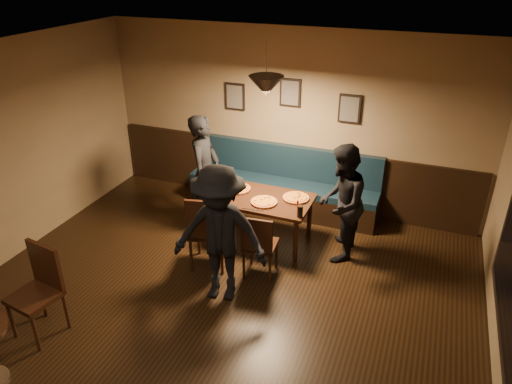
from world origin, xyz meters
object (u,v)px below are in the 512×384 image
chair_near_left (209,230)px  tabasco_bottle (298,203)px  soda_glass (300,211)px  dining_table (265,220)px  diner_front (220,235)px  diner_left (205,173)px  chair_near_right (260,243)px  diner_right (341,203)px  booth_bench (282,182)px  cafe_chair_far (34,295)px

chair_near_left → tabasco_bottle: chair_near_left is taller
tabasco_bottle → soda_glass: bearing=-67.3°
dining_table → diner_front: diner_front is taller
diner_left → soda_glass: 1.63m
dining_table → chair_near_left: bearing=-120.6°
chair_near_right → diner_right: size_ratio=0.56×
dining_table → diner_front: 1.42m
dining_table → diner_left: (-0.98, 0.12, 0.52)m
diner_front → dining_table: bearing=79.2°
booth_bench → soda_glass: booth_bench is taller
chair_near_right → diner_right: (0.83, 0.77, 0.35)m
chair_near_left → diner_right: 1.75m
tabasco_bottle → cafe_chair_far: 3.32m
diner_right → tabasco_bottle: diner_right is taller
chair_near_right → diner_left: 1.53m
dining_table → diner_front: (-0.07, -1.33, 0.51)m
diner_front → tabasco_bottle: bearing=58.5°
booth_bench → dining_table: 0.98m
diner_right → tabasco_bottle: bearing=-84.4°
soda_glass → diner_right: bearing=36.4°
chair_near_left → tabasco_bottle: (0.97, 0.73, 0.21)m
diner_right → soda_glass: diner_right is taller
diner_front → chair_near_left: bearing=119.8°
dining_table → tabasco_bottle: size_ratio=11.42×
diner_left → dining_table: bearing=-103.0°
booth_bench → diner_right: 1.49m
diner_left → diner_front: size_ratio=1.01×
booth_bench → tabasco_bottle: booth_bench is taller
tabasco_bottle → cafe_chair_far: (-2.12, -2.55, -0.23)m
dining_table → soda_glass: (0.59, -0.32, 0.42)m
dining_table → cafe_chair_far: cafe_chair_far is taller
dining_table → tabasco_bottle: 0.63m
booth_bench → soda_glass: size_ratio=18.84×
dining_table → soda_glass: soda_glass is taller
diner_left → tabasco_bottle: (1.46, -0.19, -0.12)m
cafe_chair_far → soda_glass: bearing=-125.1°
dining_table → cafe_chair_far: 3.09m
cafe_chair_far → chair_near_left: bearing=-113.3°
diner_left → cafe_chair_far: bearing=160.7°
chair_near_right → soda_glass: bearing=43.4°
diner_right → soda_glass: (-0.46, -0.34, -0.04)m
diner_right → soda_glass: 0.57m
cafe_chair_far → dining_table: bearing=-113.1°
chair_near_left → diner_right: diner_right is taller
chair_near_left → diner_left: (-0.50, 0.92, 0.33)m
dining_table → soda_glass: size_ratio=8.02×
cafe_chair_far → booth_bench: bearing=-104.8°
chair_near_left → diner_right: bearing=14.7°
diner_left → chair_near_left: bearing=-157.4°
booth_bench → diner_right: diner_right is taller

